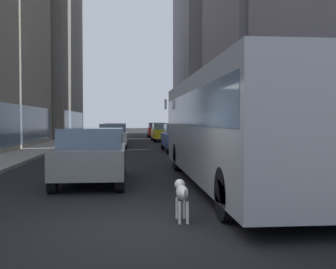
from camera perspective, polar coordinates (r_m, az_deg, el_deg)
name	(u,v)px	position (r m, az deg, el deg)	size (l,w,h in m)	color
ground_plane	(130,139)	(42.25, -5.16, -0.59)	(120.00, 120.00, 0.00)	black
sidewalk_left	(73,138)	(42.61, -12.85, -0.51)	(2.40, 110.00, 0.15)	#9E9991
sidewalk_right	(186,138)	(42.64, 2.52, -0.46)	(2.40, 110.00, 0.15)	#ADA89E
building_right_far	(223,7)	(56.04, 7.57, 16.91)	(11.23, 16.43, 32.72)	slate
transit_bus	(232,123)	(11.97, 8.77, 1.57)	(2.78, 11.53, 3.05)	#999EA3
car_blue_hatchback	(178,138)	(24.84, 1.42, -0.44)	(1.74, 4.63, 1.62)	#4C6BB7
car_red_coupe	(156,130)	(45.12, -1.62, 0.62)	(1.79, 4.20, 1.62)	red
car_grey_wagon	(92,155)	(12.53, -10.29, -2.79)	(1.91, 4.35, 1.62)	slate
car_yellow_taxi	(162,132)	(36.96, -0.80, 0.34)	(1.77, 4.59, 1.62)	yellow
car_white_van	(113,135)	(28.69, -7.49, -0.14)	(1.88, 4.38, 1.62)	silver
car_black_suv	(116,133)	(34.69, -7.11, 0.22)	(1.81, 4.03, 1.62)	black
dalmatian_dog	(182,193)	(7.78, 1.88, -7.95)	(0.22, 0.96, 0.72)	white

